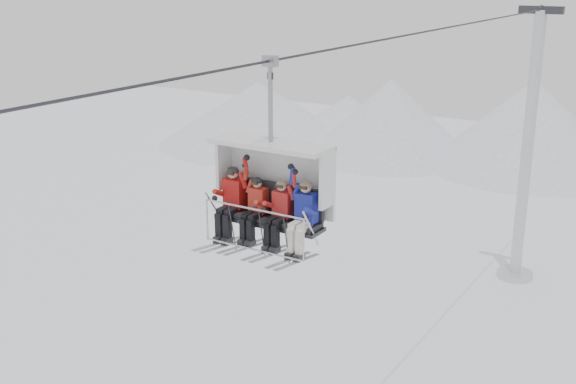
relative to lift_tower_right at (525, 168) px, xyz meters
The scene contains 8 objects.
ridgeline 20.33m from the lift_tower_right, 94.51° to the left, with size 72.00×21.00×7.00m.
lift_tower_right is the anchor object (origin of this frame).
haul_cable 23.25m from the lift_tower_right, 90.00° to the right, with size 0.06×0.06×50.00m, color #2C2C31.
chairlift_carrier 23.09m from the lift_tower_right, 90.00° to the right, with size 2.66×1.17×3.98m.
skier_far_left 23.31m from the lift_tower_right, 92.31° to the right, with size 0.45×1.69×1.75m.
skier_center_left 23.30m from the lift_tower_right, 90.72° to the right, with size 0.38×1.69×1.53m.
skier_center_right 23.29m from the lift_tower_right, 89.16° to the right, with size 0.40×1.69×1.58m.
skier_far_right 23.31m from the lift_tower_right, 87.71° to the right, with size 0.43×1.69×1.70m.
Camera 1 is at (8.07, -12.99, 15.07)m, focal length 45.00 mm.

